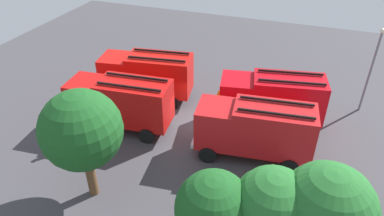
{
  "coord_description": "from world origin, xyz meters",
  "views": [
    {
      "loc": [
        -7.02,
        19.48,
        14.87
      ],
      "look_at": [
        0.0,
        0.0,
        1.4
      ],
      "focal_mm": 33.14,
      "sensor_mm": 36.0,
      "label": 1
    }
  ],
  "objects_px": {
    "tree_0": "(327,209)",
    "tree_1": "(273,208)",
    "fire_truck_1": "(147,74)",
    "firefighter_1": "(272,175)",
    "tree_3": "(81,130)",
    "fire_truck_2": "(255,128)",
    "lamppost": "(372,65)",
    "tree_2": "(214,209)",
    "fire_truck_3": "(120,101)",
    "firefighter_0": "(60,139)",
    "fire_truck_0": "(272,97)",
    "traffic_cone_0": "(219,93)"
  },
  "relations": [
    {
      "from": "tree_0",
      "to": "tree_1",
      "type": "bearing_deg",
      "value": 9.83
    },
    {
      "from": "fire_truck_1",
      "to": "firefighter_1",
      "type": "bearing_deg",
      "value": 139.83
    },
    {
      "from": "firefighter_0",
      "to": "tree_2",
      "type": "height_order",
      "value": "tree_2"
    },
    {
      "from": "fire_truck_3",
      "to": "firefighter_1",
      "type": "height_order",
      "value": "fire_truck_3"
    },
    {
      "from": "firefighter_1",
      "to": "traffic_cone_0",
      "type": "height_order",
      "value": "firefighter_1"
    },
    {
      "from": "fire_truck_1",
      "to": "fire_truck_3",
      "type": "relative_size",
      "value": 1.01
    },
    {
      "from": "firefighter_1",
      "to": "tree_3",
      "type": "distance_m",
      "value": 10.53
    },
    {
      "from": "fire_truck_2",
      "to": "tree_1",
      "type": "xyz_separation_m",
      "value": [
        -2.03,
        7.26,
        1.49
      ]
    },
    {
      "from": "fire_truck_3",
      "to": "tree_3",
      "type": "distance_m",
      "value": 6.66
    },
    {
      "from": "fire_truck_1",
      "to": "tree_1",
      "type": "xyz_separation_m",
      "value": [
        -11.32,
        11.45,
        1.49
      ]
    },
    {
      "from": "lamppost",
      "to": "tree_0",
      "type": "bearing_deg",
      "value": 80.22
    },
    {
      "from": "fire_truck_1",
      "to": "fire_truck_2",
      "type": "height_order",
      "value": "same"
    },
    {
      "from": "firefighter_0",
      "to": "lamppost",
      "type": "distance_m",
      "value": 21.94
    },
    {
      "from": "tree_2",
      "to": "lamppost",
      "type": "distance_m",
      "value": 17.38
    },
    {
      "from": "fire_truck_2",
      "to": "lamppost",
      "type": "distance_m",
      "value": 10.54
    },
    {
      "from": "firefighter_0",
      "to": "tree_0",
      "type": "bearing_deg",
      "value": -145.97
    },
    {
      "from": "fire_truck_2",
      "to": "lamppost",
      "type": "relative_size",
      "value": 1.15
    },
    {
      "from": "fire_truck_0",
      "to": "fire_truck_2",
      "type": "height_order",
      "value": "same"
    },
    {
      "from": "firefighter_1",
      "to": "firefighter_0",
      "type": "bearing_deg",
      "value": 57.28
    },
    {
      "from": "fire_truck_3",
      "to": "tree_0",
      "type": "xyz_separation_m",
      "value": [
        -13.24,
        6.86,
        1.84
      ]
    },
    {
      "from": "firefighter_1",
      "to": "tree_2",
      "type": "height_order",
      "value": "tree_2"
    },
    {
      "from": "fire_truck_0",
      "to": "firefighter_0",
      "type": "height_order",
      "value": "fire_truck_0"
    },
    {
      "from": "fire_truck_1",
      "to": "tree_0",
      "type": "distance_m",
      "value": 17.43
    },
    {
      "from": "tree_3",
      "to": "tree_0",
      "type": "bearing_deg",
      "value": 176.29
    },
    {
      "from": "firefighter_0",
      "to": "firefighter_1",
      "type": "distance_m",
      "value": 13.3
    },
    {
      "from": "fire_truck_3",
      "to": "firefighter_0",
      "type": "height_order",
      "value": "fire_truck_3"
    },
    {
      "from": "fire_truck_0",
      "to": "fire_truck_3",
      "type": "xyz_separation_m",
      "value": [
        9.6,
        4.01,
        0.0
      ]
    },
    {
      "from": "tree_0",
      "to": "lamppost",
      "type": "height_order",
      "value": "lamppost"
    },
    {
      "from": "lamppost",
      "to": "fire_truck_0",
      "type": "bearing_deg",
      "value": 33.34
    },
    {
      "from": "fire_truck_1",
      "to": "tree_0",
      "type": "relative_size",
      "value": 1.26
    },
    {
      "from": "tree_2",
      "to": "lamppost",
      "type": "height_order",
      "value": "lamppost"
    },
    {
      "from": "fire_truck_1",
      "to": "tree_3",
      "type": "xyz_separation_m",
      "value": [
        -1.6,
        10.34,
        2.2
      ]
    },
    {
      "from": "fire_truck_2",
      "to": "firefighter_1",
      "type": "height_order",
      "value": "fire_truck_2"
    },
    {
      "from": "lamppost",
      "to": "fire_truck_3",
      "type": "bearing_deg",
      "value": 27.12
    },
    {
      "from": "fire_truck_3",
      "to": "tree_1",
      "type": "height_order",
      "value": "tree_1"
    },
    {
      "from": "fire_truck_0",
      "to": "fire_truck_2",
      "type": "bearing_deg",
      "value": 73.86
    },
    {
      "from": "fire_truck_3",
      "to": "firefighter_0",
      "type": "bearing_deg",
      "value": 50.51
    },
    {
      "from": "fire_truck_1",
      "to": "firefighter_1",
      "type": "relative_size",
      "value": 4.53
    },
    {
      "from": "tree_3",
      "to": "fire_truck_0",
      "type": "bearing_deg",
      "value": -128.62
    },
    {
      "from": "tree_3",
      "to": "tree_1",
      "type": "bearing_deg",
      "value": 173.52
    },
    {
      "from": "traffic_cone_0",
      "to": "lamppost",
      "type": "distance_m",
      "value": 11.32
    },
    {
      "from": "firefighter_0",
      "to": "traffic_cone_0",
      "type": "height_order",
      "value": "firefighter_0"
    },
    {
      "from": "firefighter_1",
      "to": "tree_3",
      "type": "bearing_deg",
      "value": 73.77
    },
    {
      "from": "fire_truck_3",
      "to": "lamppost",
      "type": "distance_m",
      "value": 17.85
    },
    {
      "from": "firefighter_1",
      "to": "tree_0",
      "type": "height_order",
      "value": "tree_0"
    },
    {
      "from": "tree_1",
      "to": "tree_2",
      "type": "height_order",
      "value": "tree_1"
    },
    {
      "from": "fire_truck_1",
      "to": "fire_truck_2",
      "type": "xyz_separation_m",
      "value": [
        -9.29,
        4.19,
        0.0
      ]
    },
    {
      "from": "fire_truck_2",
      "to": "tree_3",
      "type": "bearing_deg",
      "value": 32.02
    },
    {
      "from": "firefighter_0",
      "to": "tree_1",
      "type": "height_order",
      "value": "tree_1"
    },
    {
      "from": "fire_truck_2",
      "to": "traffic_cone_0",
      "type": "relative_size",
      "value": 11.37
    }
  ]
}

